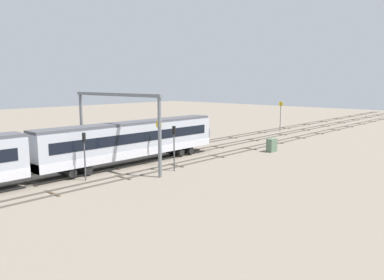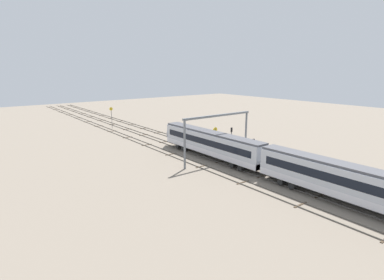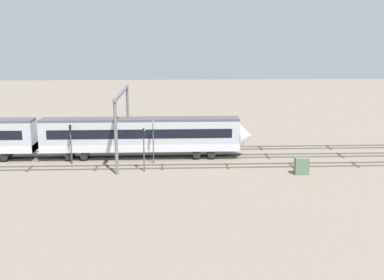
{
  "view_description": "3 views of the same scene",
  "coord_description": "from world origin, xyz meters",
  "px_view_note": "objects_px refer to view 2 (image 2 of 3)",
  "views": [
    {
      "loc": [
        -33.85,
        -34.37,
        9.42
      ],
      "look_at": [
        2.51,
        -1.13,
        1.95
      ],
      "focal_mm": 35.58,
      "sensor_mm": 36.0,
      "label": 1
    },
    {
      "loc": [
        -46.3,
        34.83,
        15.75
      ],
      "look_at": [
        0.73,
        -1.32,
        1.88
      ],
      "focal_mm": 28.24,
      "sensor_mm": 36.0,
      "label": 2
    },
    {
      "loc": [
        -2.66,
        -55.74,
        14.65
      ],
      "look_at": [
        -0.2,
        -1.92,
        2.62
      ],
      "focal_mm": 43.56,
      "sensor_mm": 36.0,
      "label": 3
    }
  ],
  "objects_px": {
    "speed_sign_mid_trackside": "(215,137)",
    "signal_light_trackside_departure": "(231,136)",
    "speed_sign_near_foreground": "(111,115)",
    "overhead_gantry": "(218,127)",
    "relay_cabinet": "(186,132)",
    "signal_light_trackside_approach": "(253,148)"
  },
  "relations": [
    {
      "from": "speed_sign_mid_trackside",
      "to": "signal_light_trackside_departure",
      "type": "xyz_separation_m",
      "value": [
        -0.92,
        -3.37,
        -0.22
      ]
    },
    {
      "from": "signal_light_trackside_approach",
      "to": "signal_light_trackside_departure",
      "type": "bearing_deg",
      "value": -22.16
    },
    {
      "from": "speed_sign_near_foreground",
      "to": "signal_light_trackside_approach",
      "type": "xyz_separation_m",
      "value": [
        -46.17,
        -5.0,
        -0.69
      ]
    },
    {
      "from": "speed_sign_near_foreground",
      "to": "signal_light_trackside_approach",
      "type": "height_order",
      "value": "speed_sign_near_foreground"
    },
    {
      "from": "speed_sign_mid_trackside",
      "to": "overhead_gantry",
      "type": "bearing_deg",
      "value": 143.3
    },
    {
      "from": "speed_sign_mid_trackside",
      "to": "speed_sign_near_foreground",
      "type": "bearing_deg",
      "value": 8.0
    },
    {
      "from": "signal_light_trackside_departure",
      "to": "overhead_gantry",
      "type": "bearing_deg",
      "value": 114.98
    },
    {
      "from": "signal_light_trackside_departure",
      "to": "relay_cabinet",
      "type": "height_order",
      "value": "signal_light_trackside_departure"
    },
    {
      "from": "relay_cabinet",
      "to": "signal_light_trackside_approach",
      "type": "bearing_deg",
      "value": 168.44
    },
    {
      "from": "signal_light_trackside_approach",
      "to": "signal_light_trackside_departure",
      "type": "distance_m",
      "value": 9.33
    },
    {
      "from": "signal_light_trackside_approach",
      "to": "signal_light_trackside_departure",
      "type": "relative_size",
      "value": 0.96
    },
    {
      "from": "speed_sign_mid_trackside",
      "to": "relay_cabinet",
      "type": "height_order",
      "value": "speed_sign_mid_trackside"
    },
    {
      "from": "overhead_gantry",
      "to": "speed_sign_near_foreground",
      "type": "distance_m",
      "value": 40.56
    },
    {
      "from": "speed_sign_near_foreground",
      "to": "relay_cabinet",
      "type": "xyz_separation_m",
      "value": [
        -20.43,
        -10.26,
        -2.83
      ]
    },
    {
      "from": "signal_light_trackside_departure",
      "to": "relay_cabinet",
      "type": "bearing_deg",
      "value": -5.83
    },
    {
      "from": "speed_sign_mid_trackside",
      "to": "signal_light_trackside_departure",
      "type": "height_order",
      "value": "speed_sign_mid_trackside"
    },
    {
      "from": "signal_light_trackside_approach",
      "to": "signal_light_trackside_departure",
      "type": "xyz_separation_m",
      "value": [
        8.64,
        -3.52,
        0.11
      ]
    },
    {
      "from": "overhead_gantry",
      "to": "speed_sign_mid_trackside",
      "type": "distance_m",
      "value": 5.46
    },
    {
      "from": "overhead_gantry",
      "to": "signal_light_trackside_approach",
      "type": "distance_m",
      "value": 7.02
    },
    {
      "from": "relay_cabinet",
      "to": "speed_sign_near_foreground",
      "type": "bearing_deg",
      "value": 26.68
    },
    {
      "from": "signal_light_trackside_departure",
      "to": "speed_sign_near_foreground",
      "type": "bearing_deg",
      "value": 12.79
    },
    {
      "from": "overhead_gantry",
      "to": "speed_sign_mid_trackside",
      "type": "xyz_separation_m",
      "value": [
        3.82,
        -2.84,
        -2.67
      ]
    }
  ]
}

